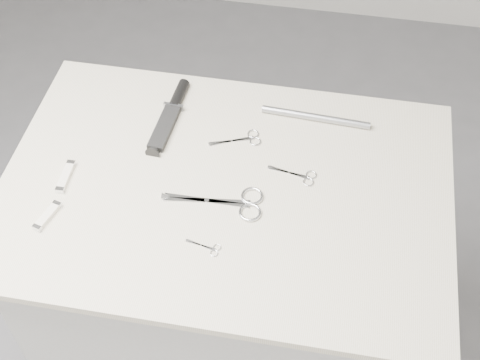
% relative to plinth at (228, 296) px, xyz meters
% --- Properties ---
extents(plinth, '(0.90, 0.60, 0.90)m').
position_rel_plinth_xyz_m(plinth, '(0.00, 0.00, 0.00)').
color(plinth, '#B6B6B4').
rests_on(plinth, ground).
extents(display_board, '(1.00, 0.70, 0.02)m').
position_rel_plinth_xyz_m(display_board, '(0.00, 0.00, 0.46)').
color(display_board, beige).
rests_on(display_board, plinth).
extents(large_shears, '(0.22, 0.10, 0.01)m').
position_rel_plinth_xyz_m(large_shears, '(0.03, -0.04, 0.47)').
color(large_shears, silver).
rests_on(large_shears, display_board).
extents(embroidery_scissors_a, '(0.12, 0.07, 0.00)m').
position_rel_plinth_xyz_m(embroidery_scissors_a, '(0.02, 0.15, 0.47)').
color(embroidery_scissors_a, silver).
rests_on(embroidery_scissors_a, display_board).
extents(embroidery_scissors_b, '(0.11, 0.05, 0.00)m').
position_rel_plinth_xyz_m(embroidery_scissors_b, '(0.16, 0.06, 0.47)').
color(embroidery_scissors_b, silver).
rests_on(embroidery_scissors_b, display_board).
extents(tiny_scissors, '(0.08, 0.03, 0.00)m').
position_rel_plinth_xyz_m(tiny_scissors, '(-0.00, -0.17, 0.47)').
color(tiny_scissors, silver).
rests_on(tiny_scissors, display_board).
extents(sheathed_knife, '(0.06, 0.24, 0.03)m').
position_rel_plinth_xyz_m(sheathed_knife, '(-0.17, 0.20, 0.48)').
color(sheathed_knife, black).
rests_on(sheathed_knife, display_board).
extents(pocket_knife_a, '(0.02, 0.09, 0.01)m').
position_rel_plinth_xyz_m(pocket_knife_a, '(-0.36, -0.04, 0.48)').
color(pocket_knife_a, white).
rests_on(pocket_knife_a, display_board).
extents(pocket_knife_b, '(0.04, 0.08, 0.01)m').
position_rel_plinth_xyz_m(pocket_knife_b, '(-0.36, -0.15, 0.48)').
color(pocket_knife_b, white).
rests_on(pocket_knife_b, display_board).
extents(metal_rail, '(0.26, 0.03, 0.02)m').
position_rel_plinth_xyz_m(metal_rail, '(0.18, 0.24, 0.48)').
color(metal_rail, '#97999F').
rests_on(metal_rail, display_board).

